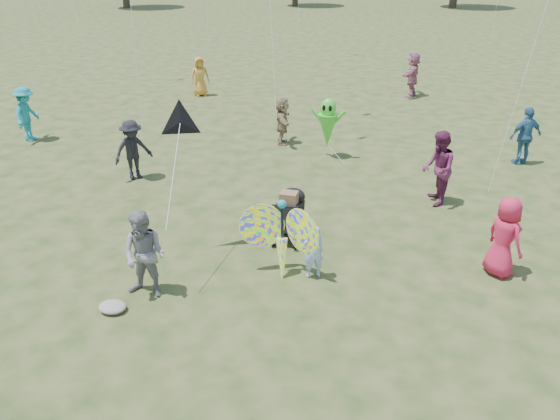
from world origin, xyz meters
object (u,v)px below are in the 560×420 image
at_px(crowd_g, 200,76).
at_px(alien_kite, 328,125).
at_px(child_girl, 313,252).
at_px(crowd_b, 133,150).
at_px(crowd_d, 282,121).
at_px(adult_man, 145,255).
at_px(crowd_c, 525,136).
at_px(crowd_j, 413,74).
at_px(crowd_e, 438,169).
at_px(jogging_stroller, 290,212).
at_px(butterfly_kite, 282,238).
at_px(crowd_i, 27,114).
at_px(crowd_a, 504,237).

xyz_separation_m(crowd_g, alien_kite, (6.61, -5.71, 0.18)).
bearing_deg(child_girl, alien_kite, -108.86).
bearing_deg(crowd_b, crowd_d, -0.12).
bearing_deg(adult_man, crowd_c, 52.21).
bearing_deg(crowd_j, crowd_c, 35.06).
distance_m(crowd_b, crowd_d, 4.84).
height_order(crowd_d, alien_kite, alien_kite).
bearing_deg(alien_kite, crowd_d, 153.22).
height_order(child_girl, crowd_e, crowd_e).
bearing_deg(crowd_d, adult_man, 164.84).
distance_m(crowd_g, jogging_stroller, 12.84).
bearing_deg(butterfly_kite, crowd_i, 152.28).
distance_m(crowd_a, butterfly_kite, 4.05).
relative_size(crowd_a, alien_kite, 0.89).
xyz_separation_m(child_girl, alien_kite, (-1.17, 6.39, 0.44)).
height_order(crowd_a, alien_kite, alien_kite).
relative_size(crowd_a, crowd_g, 0.98).
bearing_deg(butterfly_kite, crowd_c, 57.51).
bearing_deg(child_girl, crowd_i, -55.43).
relative_size(crowd_b, crowd_j, 0.89).
bearing_deg(butterfly_kite, crowd_a, 16.91).
bearing_deg(crowd_a, crowd_j, -29.77).
xyz_separation_m(crowd_d, butterfly_kite, (2.18, -7.24, 0.01)).
bearing_deg(butterfly_kite, alien_kite, 95.21).
height_order(adult_man, crowd_e, crowd_e).
height_order(crowd_b, jogging_stroller, crowd_b).
bearing_deg(crowd_d, crowd_c, -103.86).
bearing_deg(crowd_i, crowd_d, -86.33).
relative_size(crowd_d, crowd_g, 0.92).
bearing_deg(crowd_c, jogging_stroller, 18.71).
height_order(child_girl, crowd_j, crowd_j).
bearing_deg(alien_kite, child_girl, -79.61).
height_order(crowd_b, crowd_d, crowd_b).
height_order(jogging_stroller, alien_kite, alien_kite).
distance_m(child_girl, alien_kite, 6.51).
xyz_separation_m(child_girl, crowd_i, (-10.48, 5.15, 0.32)).
distance_m(crowd_e, jogging_stroller, 3.90).
xyz_separation_m(crowd_a, crowd_e, (-1.30, 2.87, 0.11)).
bearing_deg(crowd_i, adult_man, -140.99).
bearing_deg(butterfly_kite, jogging_stroller, 99.89).
bearing_deg(alien_kite, adult_man, -100.50).
bearing_deg(crowd_e, crowd_c, 135.54).
bearing_deg(child_girl, crowd_e, -145.71).
distance_m(crowd_b, crowd_e, 7.67).
relative_size(crowd_b, crowd_c, 0.97).
bearing_deg(crowd_g, crowd_a, -81.32).
relative_size(crowd_e, butterfly_kite, 1.02).
bearing_deg(crowd_j, adult_man, -3.37).
relative_size(crowd_e, alien_kite, 1.02).
xyz_separation_m(crowd_d, alien_kite, (1.59, -0.80, 0.24)).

